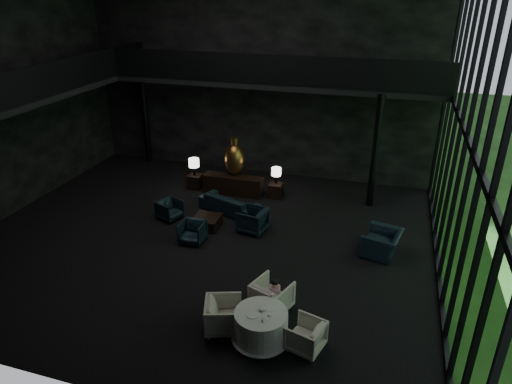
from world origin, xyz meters
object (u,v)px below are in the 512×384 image
(side_table_left, at_px, (195,181))
(window_armchair, at_px, (382,238))
(dining_chair_west, at_px, (224,313))
(bronze_urn, at_px, (235,159))
(dining_table, at_px, (261,328))
(lounge_armchair_south, at_px, (192,232))
(console, at_px, (233,185))
(dining_chair_east, at_px, (305,335))
(side_table_right, at_px, (276,190))
(lounge_armchair_east, at_px, (252,218))
(table_lamp_right, at_px, (276,172))
(lounge_armchair_west, at_px, (170,209))
(child, at_px, (275,290))
(dining_chair_north, at_px, (272,293))
(coffee_table, at_px, (207,222))
(sofa, at_px, (230,200))
(table_lamp_left, at_px, (194,163))

(side_table_left, distance_m, window_armchair, 7.71)
(side_table_left, relative_size, dining_chair_west, 0.59)
(bronze_urn, xyz_separation_m, dining_table, (3.20, -7.39, -1.01))
(side_table_left, bearing_deg, window_armchair, -21.48)
(dining_chair_west, bearing_deg, lounge_armchair_south, 15.65)
(console, xyz_separation_m, bronze_urn, (0.00, 0.22, 0.97))
(window_armchair, xyz_separation_m, dining_chair_east, (-1.38, -4.41, -0.16))
(side_table_left, bearing_deg, lounge_armchair_south, -67.31)
(side_table_right, bearing_deg, lounge_armchair_east, -91.24)
(lounge_armchair_east, bearing_deg, table_lamp_right, -171.66)
(window_armchair, bearing_deg, side_table_left, -99.46)
(console, distance_m, lounge_armchair_west, 2.86)
(console, bearing_deg, child, -62.44)
(table_lamp_right, bearing_deg, dining_chair_north, -76.19)
(coffee_table, xyz_separation_m, child, (3.23, -3.57, 0.55))
(console, xyz_separation_m, dining_chair_west, (2.29, -7.07, 0.10))
(sofa, bearing_deg, dining_chair_west, 127.38)
(dining_table, bearing_deg, child, 85.59)
(side_table_right, bearing_deg, console, -173.43)
(lounge_armchair_west, distance_m, window_armchair, 6.95)
(lounge_armchair_west, height_order, child, child)
(table_lamp_left, distance_m, lounge_armchair_west, 2.67)
(dining_table, bearing_deg, dining_chair_north, 92.52)
(table_lamp_left, distance_m, lounge_armchair_east, 4.09)
(coffee_table, bearing_deg, console, 90.89)
(bronze_urn, relative_size, table_lamp_right, 2.38)
(side_table_left, relative_size, table_lamp_right, 0.90)
(console, height_order, dining_chair_north, dining_chair_north)
(lounge_armchair_west, distance_m, lounge_armchair_east, 2.92)
(side_table_right, height_order, lounge_armchair_south, lounge_armchair_south)
(sofa, distance_m, dining_table, 6.38)
(lounge_armchair_south, bearing_deg, child, -39.19)
(bronze_urn, xyz_separation_m, lounge_armchair_west, (-1.38, -2.73, -0.99))
(lounge_armchair_south, distance_m, dining_table, 4.73)
(sofa, bearing_deg, lounge_armchair_south, 98.65)
(lounge_armchair_west, xyz_separation_m, dining_table, (4.58, -4.66, -0.01))
(console, bearing_deg, table_lamp_right, 8.61)
(table_lamp_left, xyz_separation_m, child, (4.87, -6.34, -0.29))
(side_table_right, xyz_separation_m, lounge_armchair_east, (-0.06, -2.68, 0.19))
(console, distance_m, side_table_left, 1.61)
(lounge_armchair_south, relative_size, window_armchair, 0.59)
(bronze_urn, distance_m, dining_chair_west, 7.70)
(lounge_armchair_south, bearing_deg, side_table_left, 111.60)
(coffee_table, bearing_deg, side_table_right, 61.61)
(bronze_urn, relative_size, dining_chair_east, 1.96)
(bronze_urn, bearing_deg, side_table_left, -175.67)
(table_lamp_right, relative_size, window_armchair, 0.50)
(window_armchair, bearing_deg, bronze_urn, -105.82)
(sofa, distance_m, dining_chair_west, 5.95)
(bronze_urn, xyz_separation_m, lounge_armchair_east, (1.54, -2.72, -0.87))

